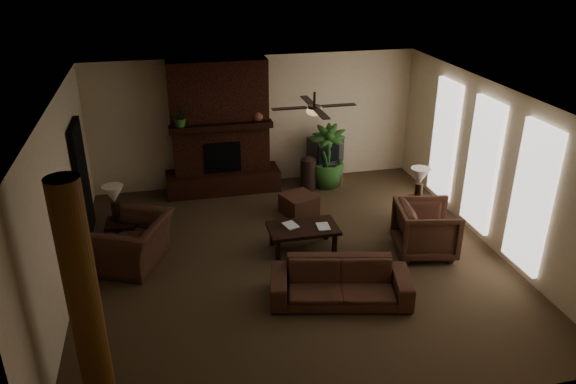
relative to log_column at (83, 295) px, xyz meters
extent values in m
plane|color=brown|center=(2.95, 2.40, -1.40)|extent=(7.00, 7.00, 0.00)
plane|color=silver|center=(2.95, 2.40, 1.40)|extent=(7.00, 7.00, 0.00)
plane|color=beige|center=(2.95, 5.90, 0.00)|extent=(7.00, 0.00, 7.00)
plane|color=beige|center=(2.95, -1.10, 0.00)|extent=(7.00, 0.00, 7.00)
plane|color=beige|center=(-0.55, 2.40, 0.00)|extent=(0.00, 7.00, 7.00)
plane|color=beige|center=(6.45, 2.40, 0.00)|extent=(0.00, 7.00, 7.00)
cube|color=#421D11|center=(2.15, 5.65, 0.00)|extent=(2.00, 0.50, 2.80)
cube|color=#421D11|center=(2.15, 5.55, -1.17)|extent=(2.40, 0.70, 0.45)
cube|color=black|center=(2.15, 5.39, -0.58)|extent=(0.75, 0.04, 0.65)
cube|color=black|center=(2.15, 5.37, 0.10)|extent=(2.10, 0.28, 0.12)
cube|color=white|center=(6.40, 4.00, -0.05)|extent=(0.08, 0.85, 2.35)
cube|color=white|center=(6.40, 2.60, -0.05)|extent=(0.08, 0.85, 2.35)
cube|color=white|center=(6.40, 1.20, -0.05)|extent=(0.08, 0.85, 2.35)
cylinder|color=brown|center=(0.00, 0.00, 0.00)|extent=(0.36, 0.36, 2.80)
cube|color=black|center=(-0.49, 4.20, -0.35)|extent=(0.10, 1.00, 2.10)
cylinder|color=#312216|center=(3.35, 2.70, 1.28)|extent=(0.04, 0.04, 0.24)
cylinder|color=#312216|center=(3.35, 2.70, 1.16)|extent=(0.20, 0.20, 0.06)
ellipsoid|color=#F2BF72|center=(3.35, 2.70, 1.10)|extent=(0.26, 0.26, 0.14)
cube|color=black|center=(3.75, 2.70, 1.17)|extent=(0.55, 0.12, 0.01)
cube|color=black|center=(2.95, 2.70, 1.17)|extent=(0.55, 0.12, 0.01)
cube|color=black|center=(3.35, 3.10, 1.17)|extent=(0.12, 0.55, 0.01)
cube|color=black|center=(3.35, 2.30, 1.17)|extent=(0.12, 0.55, 0.01)
imported|color=#4E2F21|center=(3.38, 1.16, -0.99)|extent=(2.16, 1.05, 0.81)
imported|color=#4E2F21|center=(0.33, 2.92, -0.85)|extent=(1.25, 1.47, 1.09)
imported|color=#4E2F21|center=(5.22, 2.16, -0.90)|extent=(1.07, 1.12, 0.99)
cube|color=black|center=(3.21, 2.76, -1.00)|extent=(1.20, 0.70, 0.06)
cube|color=black|center=(2.71, 2.51, -1.21)|extent=(0.07, 0.07, 0.37)
cube|color=black|center=(3.71, 2.51, -1.21)|extent=(0.07, 0.07, 0.37)
cube|color=black|center=(2.71, 3.01, -1.21)|extent=(0.07, 0.07, 0.37)
cube|color=black|center=(3.71, 3.01, -1.21)|extent=(0.07, 0.07, 0.37)
cube|color=#4E2F21|center=(3.47, 4.10, -1.20)|extent=(0.77, 0.77, 0.40)
cube|color=silver|center=(4.40, 5.55, -1.15)|extent=(0.98, 0.79, 0.50)
cube|color=#333235|center=(4.42, 5.55, -0.64)|extent=(0.76, 0.66, 0.52)
cube|color=black|center=(4.42, 5.29, -0.64)|extent=(0.51, 0.17, 0.40)
cylinder|color=#311F1B|center=(3.95, 5.19, -1.05)|extent=(0.34, 0.34, 0.70)
sphere|color=#311F1B|center=(3.95, 5.19, -0.80)|extent=(0.34, 0.34, 0.34)
imported|color=#336227|center=(4.39, 5.30, -1.02)|extent=(1.22, 1.55, 0.76)
cube|color=black|center=(0.15, 3.43, -1.12)|extent=(0.53, 0.53, 0.55)
cylinder|color=#312216|center=(0.09, 3.48, -0.67)|extent=(0.18, 0.18, 0.35)
cone|color=#EDE7C9|center=(0.09, 3.48, -0.35)|extent=(0.45, 0.45, 0.30)
cube|color=black|center=(5.44, 3.07, -1.12)|extent=(0.66, 0.66, 0.55)
cylinder|color=#312216|center=(5.47, 3.05, -0.67)|extent=(0.16, 0.16, 0.35)
cone|color=#EDE7C9|center=(5.47, 3.05, -0.35)|extent=(0.41, 0.41, 0.30)
imported|color=#336227|center=(1.35, 5.36, 0.32)|extent=(0.44, 0.48, 0.33)
imported|color=brown|center=(2.92, 5.42, 0.27)|extent=(0.27, 0.28, 0.22)
imported|color=#999999|center=(2.90, 2.80, -0.83)|extent=(0.22, 0.08, 0.29)
imported|color=#999999|center=(3.44, 2.67, -0.82)|extent=(0.21, 0.04, 0.29)
camera|label=1|loc=(1.06, -5.41, 3.54)|focal=34.47mm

